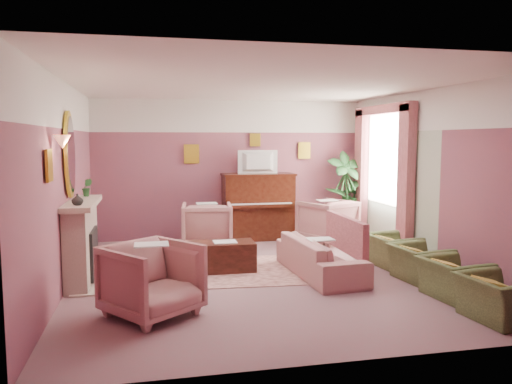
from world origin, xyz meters
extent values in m
cube|color=#7A575E|center=(0.00, 0.00, 0.00)|extent=(5.50, 6.00, 0.01)
cube|color=white|center=(0.00, 0.00, 2.80)|extent=(5.50, 6.00, 0.01)
cube|color=#6A4159|center=(0.00, 3.00, 1.40)|extent=(5.50, 0.02, 2.80)
cube|color=#6A4159|center=(0.00, -3.00, 1.40)|extent=(5.50, 0.02, 2.80)
cube|color=#6A4159|center=(-2.75, 0.00, 1.40)|extent=(0.02, 6.00, 2.80)
cube|color=#6A4159|center=(2.75, 0.00, 1.40)|extent=(0.02, 6.00, 2.80)
cube|color=silver|center=(0.00, 2.99, 2.47)|extent=(5.50, 0.01, 0.65)
cube|color=#ABB7A0|center=(2.73, 1.30, 1.07)|extent=(0.01, 3.00, 2.15)
cube|color=#B39E8D|center=(-2.59, 0.20, 0.55)|extent=(0.30, 1.40, 1.10)
cube|color=black|center=(-2.49, 0.20, 0.40)|extent=(0.18, 0.72, 0.68)
cube|color=#FF361A|center=(-2.45, 0.20, 0.22)|extent=(0.06, 0.54, 0.10)
cube|color=#B39E8D|center=(-2.56, 0.20, 1.12)|extent=(0.40, 1.55, 0.07)
cube|color=#B39E8D|center=(-2.39, 0.20, 0.01)|extent=(0.55, 1.50, 0.02)
ellipsoid|color=gold|center=(-2.70, 0.20, 1.80)|extent=(0.04, 0.72, 1.20)
ellipsoid|color=silver|center=(-2.67, 0.20, 1.80)|extent=(0.01, 0.60, 1.06)
cone|color=#F99166|center=(-2.62, -0.85, 1.98)|extent=(0.20, 0.20, 0.16)
cube|color=#37150B|center=(0.50, 2.68, 0.65)|extent=(1.40, 0.60, 1.30)
cube|color=#37150B|center=(0.50, 2.33, 0.72)|extent=(1.30, 0.12, 0.06)
cube|color=silver|center=(0.50, 2.33, 0.76)|extent=(1.20, 0.08, 0.02)
cube|color=#37150B|center=(0.50, 2.68, 1.31)|extent=(1.45, 0.65, 0.04)
imported|color=black|center=(0.50, 2.63, 1.60)|extent=(0.80, 0.12, 0.48)
cube|color=gold|center=(-0.80, 2.96, 1.72)|extent=(0.30, 0.03, 0.38)
cube|color=gold|center=(1.55, 2.96, 1.78)|extent=(0.26, 0.03, 0.34)
cube|color=gold|center=(0.50, 2.96, 2.00)|extent=(0.22, 0.03, 0.26)
cube|color=gold|center=(-2.71, -1.20, 1.72)|extent=(0.03, 0.28, 0.36)
cube|color=beige|center=(2.70, 1.55, 1.70)|extent=(0.03, 1.40, 1.80)
cube|color=#974E54|center=(2.62, 0.63, 1.30)|extent=(0.16, 0.34, 2.60)
cube|color=#974E54|center=(2.62, 2.47, 1.30)|extent=(0.16, 0.34, 2.60)
cube|color=#974E54|center=(2.62, 1.55, 2.56)|extent=(0.16, 2.20, 0.16)
imported|color=#215124|center=(-2.55, 0.75, 1.29)|extent=(0.16, 0.16, 0.28)
imported|color=silver|center=(-2.55, -0.30, 1.23)|extent=(0.16, 0.16, 0.16)
cube|color=#A46E69|center=(-0.47, 0.32, 0.01)|extent=(2.62, 1.98, 0.01)
cube|color=black|center=(-0.57, 0.35, 0.23)|extent=(1.01, 0.52, 0.45)
cube|color=silver|center=(-0.52, 0.35, 0.46)|extent=(0.35, 0.28, 0.01)
imported|color=#AF7874|center=(0.82, -0.17, 0.38)|extent=(0.63, 1.89, 0.76)
cube|color=#974E54|center=(1.22, -0.17, 0.60)|extent=(0.10, 1.43, 0.52)
imported|color=#AF7874|center=(-0.61, 2.07, 0.47)|extent=(0.90, 0.90, 0.94)
imported|color=#AF7874|center=(1.74, 2.03, 0.47)|extent=(0.90, 0.90, 0.94)
imported|color=#AF7874|center=(-1.62, -1.43, 0.47)|extent=(0.90, 0.90, 0.94)
imported|color=#4C5A31|center=(2.12, -2.37, 0.34)|extent=(0.55, 0.78, 0.67)
imported|color=#4C5A31|center=(2.12, -1.55, 0.34)|extent=(0.55, 0.78, 0.67)
imported|color=#4C5A31|center=(2.12, -0.73, 0.34)|extent=(0.55, 0.78, 0.67)
imported|color=#4C5A31|center=(2.12, 0.09, 0.34)|extent=(0.55, 0.78, 0.67)
cylinder|color=white|center=(2.39, 2.64, 0.35)|extent=(0.52, 0.52, 0.70)
imported|color=#215124|center=(2.39, 2.64, 0.87)|extent=(0.30, 0.30, 0.34)
imported|color=#215124|center=(2.51, 2.54, 0.84)|extent=(0.16, 0.16, 0.28)
cylinder|color=brown|center=(2.30, 2.50, 0.17)|extent=(0.34, 0.34, 0.34)
imported|color=#215124|center=(2.30, 2.50, 1.06)|extent=(0.76, 0.76, 1.44)
camera|label=1|loc=(-1.62, -7.06, 2.00)|focal=35.00mm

